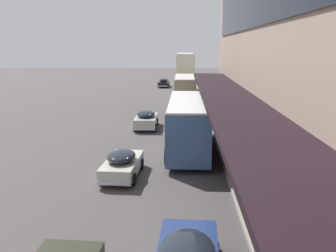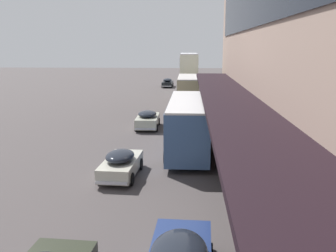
# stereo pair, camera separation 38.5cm
# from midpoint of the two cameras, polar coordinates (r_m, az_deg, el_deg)

# --- Properties ---
(transit_bus_kerbside_front) EXTENTS (2.80, 10.28, 3.44)m
(transit_bus_kerbside_front) POSITION_cam_midpoint_polar(r_m,az_deg,el_deg) (24.90, 3.51, 0.63)
(transit_bus_kerbside_front) COLOR #3E5E90
(transit_bus_kerbside_front) RESTS_ON ground
(transit_bus_kerbside_rear) EXTENTS (2.71, 9.61, 3.37)m
(transit_bus_kerbside_rear) POSITION_cam_midpoint_polar(r_m,az_deg,el_deg) (45.86, 3.28, 5.76)
(transit_bus_kerbside_rear) COLOR tan
(transit_bus_kerbside_rear) RESTS_ON ground
(transit_bus_kerbside_far) EXTENTS (2.91, 10.23, 5.94)m
(transit_bus_kerbside_far) POSITION_cam_midpoint_polar(r_m,az_deg,el_deg) (57.23, 3.35, 8.27)
(transit_bus_kerbside_far) COLOR beige
(transit_bus_kerbside_far) RESTS_ON ground
(sedan_trailing_near) EXTENTS (1.97, 4.30, 1.54)m
(sedan_trailing_near) POSITION_cam_midpoint_polar(r_m,az_deg,el_deg) (32.14, -2.79, 1.02)
(sedan_trailing_near) COLOR beige
(sedan_trailing_near) RESTS_ON ground
(sedan_second_mid) EXTENTS (1.94, 4.56, 1.55)m
(sedan_second_mid) POSITION_cam_midpoint_polar(r_m,az_deg,el_deg) (65.72, 0.11, 6.62)
(sedan_second_mid) COLOR black
(sedan_second_mid) RESTS_ON ground
(sedan_oncoming_rear) EXTENTS (2.00, 4.33, 1.47)m
(sedan_oncoming_rear) POSITION_cam_midpoint_polar(r_m,az_deg,el_deg) (20.29, -6.65, -5.68)
(sedan_oncoming_rear) COLOR beige
(sedan_oncoming_rear) RESTS_ON ground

